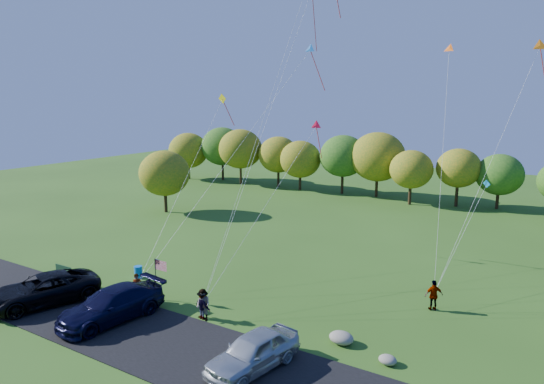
{
  "coord_description": "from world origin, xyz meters",
  "views": [
    {
      "loc": [
        16.07,
        -20.89,
        12.59
      ],
      "look_at": [
        -0.55,
        6.0,
        6.46
      ],
      "focal_mm": 32.0,
      "sensor_mm": 36.0,
      "label": 1
    }
  ],
  "objects_px": {
    "minivan_silver": "(253,352)",
    "flyer_a": "(137,287)",
    "minivan_navy": "(111,305)",
    "flyer_c": "(203,304)",
    "minivan_dark": "(43,289)",
    "trash_barrel": "(138,272)",
    "flyer_d": "(434,295)",
    "flyer_b": "(203,305)",
    "park_bench": "(64,271)"
  },
  "relations": [
    {
      "from": "minivan_silver",
      "to": "flyer_b",
      "type": "height_order",
      "value": "flyer_b"
    },
    {
      "from": "minivan_dark",
      "to": "minivan_silver",
      "type": "bearing_deg",
      "value": 22.02
    },
    {
      "from": "flyer_a",
      "to": "trash_barrel",
      "type": "bearing_deg",
      "value": 90.45
    },
    {
      "from": "minivan_dark",
      "to": "flyer_d",
      "type": "height_order",
      "value": "flyer_d"
    },
    {
      "from": "flyer_a",
      "to": "park_bench",
      "type": "relative_size",
      "value": 1.03
    },
    {
      "from": "park_bench",
      "to": "flyer_b",
      "type": "bearing_deg",
      "value": -0.92
    },
    {
      "from": "flyer_c",
      "to": "flyer_d",
      "type": "distance_m",
      "value": 13.8
    },
    {
      "from": "minivan_navy",
      "to": "flyer_d",
      "type": "relative_size",
      "value": 3.35
    },
    {
      "from": "park_bench",
      "to": "trash_barrel",
      "type": "xyz_separation_m",
      "value": [
        4.5,
        2.75,
        -0.06
      ]
    },
    {
      "from": "minivan_dark",
      "to": "flyer_b",
      "type": "xyz_separation_m",
      "value": [
        9.81,
        3.51,
        -0.04
      ]
    },
    {
      "from": "minivan_navy",
      "to": "flyer_c",
      "type": "height_order",
      "value": "minivan_navy"
    },
    {
      "from": "minivan_navy",
      "to": "flyer_c",
      "type": "bearing_deg",
      "value": 43.45
    },
    {
      "from": "minivan_navy",
      "to": "trash_barrel",
      "type": "xyz_separation_m",
      "value": [
        -3.86,
        5.62,
        -0.54
      ]
    },
    {
      "from": "minivan_dark",
      "to": "flyer_a",
      "type": "relative_size",
      "value": 3.79
    },
    {
      "from": "minivan_navy",
      "to": "flyer_a",
      "type": "distance_m",
      "value": 3.04
    },
    {
      "from": "park_bench",
      "to": "trash_barrel",
      "type": "height_order",
      "value": "park_bench"
    },
    {
      "from": "flyer_c",
      "to": "trash_barrel",
      "type": "relative_size",
      "value": 2.04
    },
    {
      "from": "flyer_a",
      "to": "minivan_navy",
      "type": "bearing_deg",
      "value": -116.47
    },
    {
      "from": "flyer_d",
      "to": "park_bench",
      "type": "distance_m",
      "value": 25.12
    },
    {
      "from": "minivan_dark",
      "to": "park_bench",
      "type": "bearing_deg",
      "value": 149.31
    },
    {
      "from": "minivan_dark",
      "to": "flyer_d",
      "type": "bearing_deg",
      "value": 49.24
    },
    {
      "from": "minivan_dark",
      "to": "flyer_a",
      "type": "bearing_deg",
      "value": 57.96
    },
    {
      "from": "minivan_navy",
      "to": "flyer_c",
      "type": "relative_size",
      "value": 3.59
    },
    {
      "from": "minivan_dark",
      "to": "trash_barrel",
      "type": "relative_size",
      "value": 7.59
    },
    {
      "from": "flyer_a",
      "to": "flyer_c",
      "type": "relative_size",
      "value": 0.98
    },
    {
      "from": "flyer_d",
      "to": "park_bench",
      "type": "relative_size",
      "value": 1.13
    },
    {
      "from": "flyer_a",
      "to": "park_bench",
      "type": "height_order",
      "value": "flyer_a"
    },
    {
      "from": "minivan_silver",
      "to": "park_bench",
      "type": "relative_size",
      "value": 3.06
    },
    {
      "from": "minivan_navy",
      "to": "flyer_a",
      "type": "xyz_separation_m",
      "value": [
        -1.0,
        2.87,
        -0.11
      ]
    },
    {
      "from": "flyer_b",
      "to": "flyer_d",
      "type": "bearing_deg",
      "value": 48.87
    },
    {
      "from": "flyer_b",
      "to": "trash_barrel",
      "type": "distance_m",
      "value": 8.71
    },
    {
      "from": "minivan_dark",
      "to": "trash_barrel",
      "type": "xyz_separation_m",
      "value": [
        1.57,
        6.27,
        -0.54
      ]
    },
    {
      "from": "minivan_navy",
      "to": "minivan_silver",
      "type": "relative_size",
      "value": 1.24
    },
    {
      "from": "minivan_navy",
      "to": "flyer_d",
      "type": "bearing_deg",
      "value": 44.66
    },
    {
      "from": "minivan_navy",
      "to": "minivan_dark",
      "type": "bearing_deg",
      "value": -164.69
    },
    {
      "from": "minivan_dark",
      "to": "flyer_c",
      "type": "xyz_separation_m",
      "value": [
        9.69,
        3.62,
        -0.09
      ]
    },
    {
      "from": "flyer_c",
      "to": "trash_barrel",
      "type": "bearing_deg",
      "value": -9.18
    },
    {
      "from": "minivan_navy",
      "to": "minivan_silver",
      "type": "xyz_separation_m",
      "value": [
        9.76,
        0.02,
        -0.05
      ]
    },
    {
      "from": "flyer_a",
      "to": "flyer_b",
      "type": "distance_m",
      "value": 5.39
    },
    {
      "from": "flyer_c",
      "to": "park_bench",
      "type": "relative_size",
      "value": 1.05
    },
    {
      "from": "flyer_d",
      "to": "trash_barrel",
      "type": "distance_m",
      "value": 20.0
    },
    {
      "from": "minivan_navy",
      "to": "park_bench",
      "type": "height_order",
      "value": "minivan_navy"
    },
    {
      "from": "minivan_silver",
      "to": "trash_barrel",
      "type": "distance_m",
      "value": 14.73
    },
    {
      "from": "minivan_silver",
      "to": "flyer_b",
      "type": "distance_m",
      "value": 6.08
    },
    {
      "from": "minivan_navy",
      "to": "minivan_silver",
      "type": "height_order",
      "value": "minivan_navy"
    },
    {
      "from": "minivan_silver",
      "to": "flyer_a",
      "type": "distance_m",
      "value": 11.13
    },
    {
      "from": "minivan_dark",
      "to": "flyer_d",
      "type": "distance_m",
      "value": 23.91
    },
    {
      "from": "flyer_a",
      "to": "trash_barrel",
      "type": "xyz_separation_m",
      "value": [
        -2.86,
        2.75,
        -0.43
      ]
    },
    {
      "from": "minivan_dark",
      "to": "park_bench",
      "type": "height_order",
      "value": "minivan_dark"
    },
    {
      "from": "minivan_dark",
      "to": "minivan_navy",
      "type": "relative_size",
      "value": 1.04
    }
  ]
}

